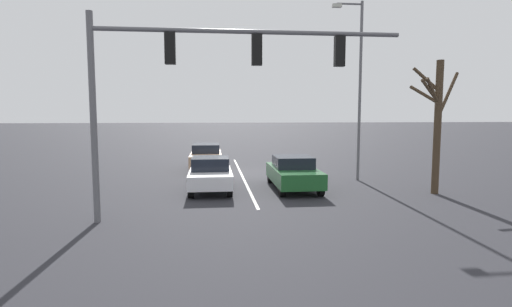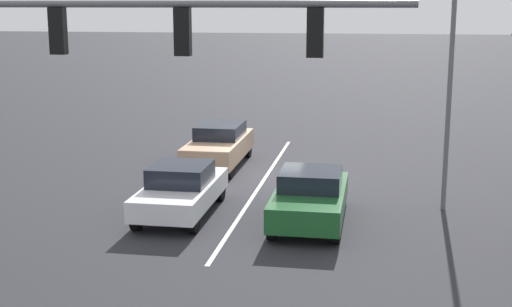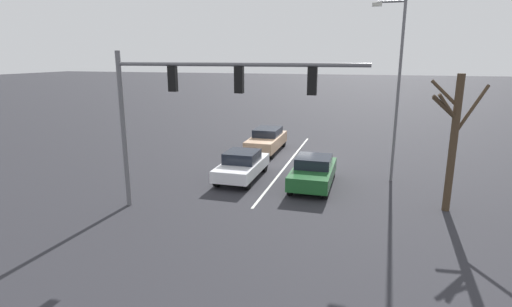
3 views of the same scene
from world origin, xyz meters
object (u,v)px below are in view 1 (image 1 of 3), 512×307
Objects in this scene: car_white_midlane_front at (210,173)px; traffic_signal_gantry at (198,70)px; car_tan_midlane_second at (206,157)px; bare_tree_near at (437,120)px; street_lamp_left_shoulder at (357,81)px; car_darkgreen_leftlane_front at (293,173)px.

car_white_midlane_front is 0.45× the size of traffic_signal_gantry.
car_white_midlane_front is 0.92× the size of car_tan_midlane_second.
car_white_midlane_front is at bearing -11.01° from bare_tree_near.
street_lamp_left_shoulder is at bearing 149.65° from car_tan_midlane_second.
car_darkgreen_leftlane_front is 0.92× the size of car_tan_midlane_second.
street_lamp_left_shoulder reaches higher than car_darkgreen_leftlane_front.
car_white_midlane_front is 3.68m from car_darkgreen_leftlane_front.
car_darkgreen_leftlane_front is at bearing 177.68° from car_white_midlane_front.
street_lamp_left_shoulder reaches higher than car_tan_midlane_second.
bare_tree_near is at bearing 163.59° from car_darkgreen_leftlane_front.
car_tan_midlane_second is 12.72m from bare_tree_near.
traffic_signal_gantry is at bearing 41.32° from street_lamp_left_shoulder.
traffic_signal_gantry is at bearing 49.79° from car_darkgreen_leftlane_front.
street_lamp_left_shoulder reaches higher than car_white_midlane_front.
car_white_midlane_front is 0.78× the size of bare_tree_near.
traffic_signal_gantry is at bearing 86.22° from car_white_midlane_front.
car_tan_midlane_second is (0.28, -6.18, 0.06)m from car_white_midlane_front.
bare_tree_near is at bearing -162.44° from traffic_signal_gantry.
street_lamp_left_shoulder reaches higher than bare_tree_near.
car_darkgreen_leftlane_front is 6.36m from bare_tree_near.
bare_tree_near is at bearing 140.28° from car_tan_midlane_second.
bare_tree_near is at bearing 120.34° from street_lamp_left_shoulder.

